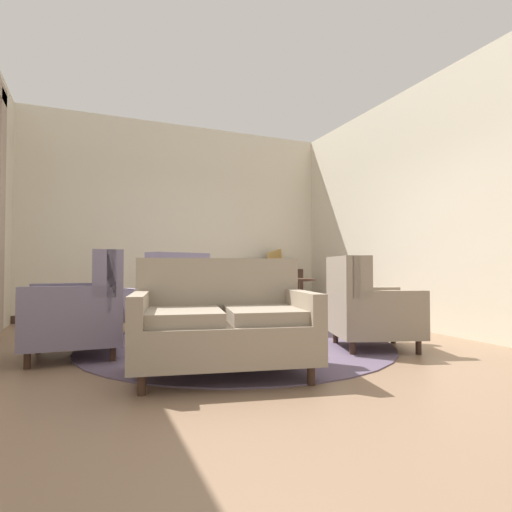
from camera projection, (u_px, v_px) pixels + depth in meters
ground at (248, 349)px, 4.22m from camera, size 8.84×8.84×0.00m
wall_back at (182, 220)px, 7.18m from camera, size 5.44×0.08×3.37m
wall_right at (387, 212)px, 6.15m from camera, size 0.08×4.42×3.37m
baseboard_back at (183, 313)px, 7.08m from camera, size 5.28×0.03×0.12m
area_rug at (238, 343)px, 4.49m from camera, size 3.38×3.38×0.01m
coffee_table at (221, 314)px, 4.24m from camera, size 0.77×0.77×0.46m
porcelain_vase at (222, 290)px, 4.22m from camera, size 0.17×0.17×0.38m
settee at (223, 324)px, 3.21m from camera, size 1.52×1.10×0.93m
armchair_beside_settee at (83, 311)px, 3.85m from camera, size 0.85×0.83×1.01m
armchair_back_corner at (367, 309)px, 4.23m from camera, size 1.01×0.97×0.96m
armchair_foreground_right at (170, 301)px, 5.09m from camera, size 1.01×1.06×1.03m
side_table at (297, 300)px, 5.27m from camera, size 0.49×0.49×0.70m
sideboard at (272, 288)px, 7.49m from camera, size 1.05×0.43×1.02m
gramophone at (277, 256)px, 7.44m from camera, size 0.36×0.45×0.50m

